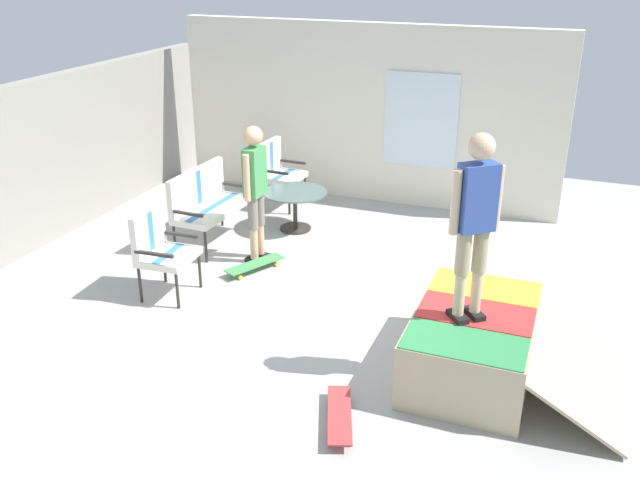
% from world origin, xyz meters
% --- Properties ---
extents(ground_plane, '(12.00, 12.00, 0.10)m').
position_xyz_m(ground_plane, '(0.00, 0.00, -0.05)').
color(ground_plane, '#A8A8A3').
extents(back_wall_cinderblock, '(9.00, 0.20, 2.16)m').
position_xyz_m(back_wall_cinderblock, '(0.00, 4.00, 1.08)').
color(back_wall_cinderblock, gray).
rests_on(back_wall_cinderblock, ground_plane).
extents(house_facade, '(0.23, 6.00, 2.71)m').
position_xyz_m(house_facade, '(3.80, 0.49, 1.35)').
color(house_facade, silver).
rests_on(house_facade, ground_plane).
extents(skate_ramp, '(1.69, 1.91, 0.64)m').
position_xyz_m(skate_ramp, '(-0.56, -2.02, 0.32)').
color(skate_ramp, tan).
rests_on(skate_ramp, ground_plane).
extents(patio_bench, '(1.27, 0.60, 1.02)m').
position_xyz_m(patio_bench, '(1.29, 1.92, 0.62)').
color(patio_bench, '#2D2823').
rests_on(patio_bench, ground_plane).
extents(patio_chair_near_house, '(0.65, 0.59, 1.02)m').
position_xyz_m(patio_chair_near_house, '(2.94, 1.62, 0.61)').
color(patio_chair_near_house, '#2D2823').
rests_on(patio_chair_near_house, ground_plane).
extents(patio_chair_by_wall, '(0.65, 0.58, 1.02)m').
position_xyz_m(patio_chair_by_wall, '(-0.24, 1.64, 0.61)').
color(patio_chair_by_wall, '#2D2823').
rests_on(patio_chair_by_wall, ground_plane).
extents(patio_table, '(0.90, 0.90, 0.57)m').
position_xyz_m(patio_table, '(2.13, 0.97, 0.40)').
color(patio_table, '#2D2823').
rests_on(patio_table, ground_plane).
extents(person_watching, '(0.48, 0.25, 1.75)m').
position_xyz_m(person_watching, '(1.00, 1.02, 1.03)').
color(person_watching, black).
rests_on(person_watching, ground_plane).
extents(person_skater, '(0.36, 0.38, 1.70)m').
position_xyz_m(person_skater, '(-0.69, -1.91, 1.64)').
color(person_skater, black).
rests_on(person_skater, skate_ramp).
extents(skateboard_by_bench, '(0.80, 0.54, 0.10)m').
position_xyz_m(skateboard_by_bench, '(0.68, 0.91, 0.08)').
color(skateboard_by_bench, '#3F8C4C').
rests_on(skateboard_by_bench, ground_plane).
extents(skateboard_spare, '(0.82, 0.47, 0.10)m').
position_xyz_m(skateboard_spare, '(-1.75, -1.08, 0.08)').
color(skateboard_spare, '#B23838').
rests_on(skateboard_spare, ground_plane).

